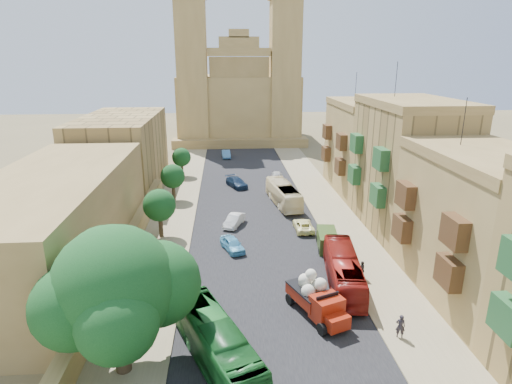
{
  "coord_description": "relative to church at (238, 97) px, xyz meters",
  "views": [
    {
      "loc": [
        -3.23,
        -17.61,
        17.7
      ],
      "look_at": [
        0.0,
        26.0,
        4.0
      ],
      "focal_mm": 30.0,
      "sensor_mm": 36.0,
      "label": 1
    }
  ],
  "objects": [
    {
      "name": "road_surface",
      "position": [
        0.0,
        -48.61,
        -9.51
      ],
      "size": [
        14.0,
        140.0,
        0.01
      ],
      "primitive_type": "cube",
      "color": "black",
      "rests_on": "ground"
    },
    {
      "name": "sidewalk_east",
      "position": [
        9.5,
        -48.61,
        -9.51
      ],
      "size": [
        5.0,
        140.0,
        0.01
      ],
      "primitive_type": "cube",
      "color": "#8A7B5A",
      "rests_on": "ground"
    },
    {
      "name": "sidewalk_west",
      "position": [
        -9.5,
        -48.61,
        -9.51
      ],
      "size": [
        5.0,
        140.0,
        0.01
      ],
      "primitive_type": "cube",
      "color": "#8A7B5A",
      "rests_on": "ground"
    },
    {
      "name": "kerb_east",
      "position": [
        7.0,
        -48.61,
        -9.46
      ],
      "size": [
        0.25,
        140.0,
        0.12
      ],
      "primitive_type": "cube",
      "color": "#8A7B5A",
      "rests_on": "ground"
    },
    {
      "name": "kerb_west",
      "position": [
        -7.0,
        -48.61,
        -9.46
      ],
      "size": [
        0.25,
        140.0,
        0.12
      ],
      "primitive_type": "cube",
      "color": "#8A7B5A",
      "rests_on": "ground"
    },
    {
      "name": "townhouse_b",
      "position": [
        15.95,
        -67.61,
        -3.86
      ],
      "size": [
        9.0,
        14.0,
        14.9
      ],
      "color": "olive",
      "rests_on": "ground"
    },
    {
      "name": "townhouse_c",
      "position": [
        15.95,
        -53.61,
        -2.61
      ],
      "size": [
        9.0,
        14.0,
        17.4
      ],
      "color": "#9D7F47",
      "rests_on": "ground"
    },
    {
      "name": "townhouse_d",
      "position": [
        15.95,
        -39.61,
        -3.36
      ],
      "size": [
        9.0,
        14.0,
        15.9
      ],
      "color": "olive",
      "rests_on": "ground"
    },
    {
      "name": "west_wall",
      "position": [
        -12.5,
        -58.61,
        -8.62
      ],
      "size": [
        1.0,
        40.0,
        1.8
      ],
      "primitive_type": "cube",
      "color": "olive",
      "rests_on": "ground"
    },
    {
      "name": "west_building_low",
      "position": [
        -18.0,
        -60.61,
        -5.32
      ],
      "size": [
        10.0,
        28.0,
        8.4
      ],
      "primitive_type": "cube",
      "color": "olive",
      "rests_on": "ground"
    },
    {
      "name": "west_building_mid",
      "position": [
        -18.0,
        -34.61,
        -4.52
      ],
      "size": [
        10.0,
        22.0,
        10.0
      ],
      "primitive_type": "cube",
      "color": "#9D7F47",
      "rests_on": "ground"
    },
    {
      "name": "church",
      "position": [
        0.0,
        0.0,
        0.0
      ],
      "size": [
        28.0,
        22.5,
        36.3
      ],
      "color": "olive",
      "rests_on": "ground"
    },
    {
      "name": "ficus_tree",
      "position": [
        -9.42,
        -74.61,
        -4.15
      ],
      "size": [
        9.08,
        8.35,
        9.08
      ],
      "color": "#382B1C",
      "rests_on": "ground"
    },
    {
      "name": "street_tree_a",
      "position": [
        -10.0,
        -66.61,
        -6.47
      ],
      "size": [
        2.97,
        2.97,
        4.56
      ],
      "color": "#382B1C",
      "rests_on": "ground"
    },
    {
      "name": "street_tree_b",
      "position": [
        -10.0,
        -54.61,
        -6.09
      ],
      "size": [
        3.33,
        3.33,
        5.12
      ],
      "color": "#382B1C",
      "rests_on": "ground"
    },
    {
      "name": "street_tree_c",
      "position": [
        -10.0,
        -42.61,
        -6.31
      ],
      "size": [
        3.11,
        3.11,
        4.79
      ],
      "color": "#382B1C",
      "rests_on": "ground"
    },
    {
      "name": "street_tree_d",
      "position": [
        -10.0,
        -30.61,
        -6.52
      ],
      "size": [
        2.92,
        2.92,
        4.49
      ],
      "color": "#382B1C",
      "rests_on": "ground"
    },
    {
      "name": "red_truck",
      "position": [
        3.06,
        -69.87,
        -8.08
      ],
      "size": [
        3.96,
        5.9,
        3.27
      ],
      "color": "maroon",
      "rests_on": "ground"
    },
    {
      "name": "olive_pickup",
      "position": [
        6.5,
        -58.61,
        -8.7
      ],
      "size": [
        2.28,
        4.24,
        1.67
      ],
      "color": "#2F461A",
      "rests_on": "ground"
    },
    {
      "name": "bus_green_north",
      "position": [
        -4.0,
        -74.45,
        -8.1
      ],
      "size": [
        6.07,
        10.32,
        2.84
      ],
      "primitive_type": "imported",
      "rotation": [
        0.0,
        0.0,
        0.39
      ],
      "color": "#1A6025",
      "rests_on": "ground"
    },
    {
      "name": "bus_red_east",
      "position": [
        6.09,
        -65.82,
        -8.15
      ],
      "size": [
        3.61,
        10.04,
        2.74
      ],
      "primitive_type": "imported",
      "rotation": [
        0.0,
        0.0,
        3.0
      ],
      "color": "maroon",
      "rests_on": "ground"
    },
    {
      "name": "bus_cream_east",
      "position": [
        4.0,
        -45.35,
        -8.15
      ],
      "size": [
        3.59,
        10.02,
        2.73
      ],
      "primitive_type": "imported",
      "rotation": [
        0.0,
        0.0,
        3.28
      ],
      "color": "#FFEBB6",
      "rests_on": "ground"
    },
    {
      "name": "car_blue_a",
      "position": [
        -2.71,
        -58.47,
        -8.88
      ],
      "size": [
        2.71,
        4.02,
        1.27
      ],
      "primitive_type": "imported",
      "rotation": [
        0.0,
        0.0,
        0.36
      ],
      "color": "#51A7D0",
      "rests_on": "ground"
    },
    {
      "name": "car_white_a",
      "position": [
        -2.39,
        -52.17,
        -8.88
      ],
      "size": [
        2.65,
        4.05,
        1.26
      ],
      "primitive_type": "imported",
      "rotation": [
        0.0,
        0.0,
        -0.38
      ],
      "color": "white",
      "rests_on": "ground"
    },
    {
      "name": "car_cream",
      "position": [
        5.0,
        -54.03,
        -8.95
      ],
      "size": [
        1.9,
        4.1,
        1.14
      ],
      "primitive_type": "imported",
      "rotation": [
        0.0,
        0.0,
        3.14
      ],
      "color": "#FCF5A7",
      "rests_on": "ground"
    },
    {
      "name": "car_dkblue",
      "position": [
        -1.66,
        -37.22,
        -8.84
      ],
      "size": [
        3.57,
        5.03,
        1.35
      ],
      "primitive_type": "imported",
      "rotation": [
        0.0,
        0.0,
        0.4
      ],
      "color": "#152842",
      "rests_on": "ground"
    },
    {
      "name": "car_white_b",
      "position": [
        4.63,
        -33.44,
        -8.86
      ],
      "size": [
        2.02,
        4.03,
        1.32
      ],
      "primitive_type": "imported",
      "rotation": [
        0.0,
        0.0,
        3.02
      ],
      "color": "silver",
      "rests_on": "ground"
    },
    {
      "name": "car_blue_b",
      "position": [
        -3.01,
        -18.11,
        -8.83
      ],
      "size": [
        1.69,
        4.26,
        1.38
      ],
      "primitive_type": "imported",
      "rotation": [
        0.0,
        0.0,
        0.06
      ],
      "color": "#4883B6",
      "rests_on": "ground"
    },
    {
      "name": "pedestrian_a",
      "position": [
        8.05,
        -72.79,
        -8.67
      ],
      "size": [
        0.71,
        0.57,
        1.69
      ],
      "primitive_type": "imported",
      "rotation": [
        0.0,
        0.0,
        2.84
      ],
      "color": "#27232A",
      "rests_on": "ground"
    },
    {
      "name": "pedestrian_c",
      "position": [
        7.97,
        -64.9,
        -8.7
      ],
      "size": [
        0.61,
        1.02,
        1.63
      ],
      "primitive_type": "imported",
      "rotation": [
        0.0,
        0.0,
        4.48
      ],
      "color": "#2D2D2E",
      "rests_on": "ground"
    }
  ]
}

